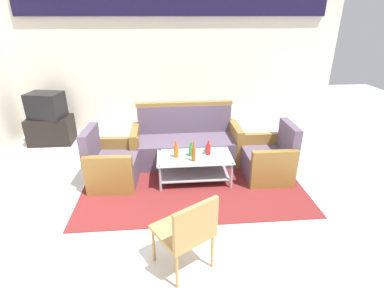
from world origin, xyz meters
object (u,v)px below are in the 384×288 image
cup (208,148)px  armchair_right (269,160)px  bottle_green (191,150)px  armchair_left (112,165)px  bottle_brown (194,154)px  bottle_red (208,149)px  bottle_orange (176,151)px  tv_stand (51,130)px  television (46,105)px  couch (186,144)px  wicker_chair (188,229)px  coffee_table (194,165)px

cup → armchair_right: bearing=-7.2°
armchair_right → bottle_green: size_ratio=3.80×
armchair_left → bottle_brown: (1.20, -0.20, 0.24)m
armchair_left → armchair_right: bearing=93.0°
bottle_red → bottle_orange: bearing=-174.4°
bottle_brown → tv_stand: (-2.62, 1.83, -0.26)m
television → couch: bearing=171.2°
armchair_left → wicker_chair: bearing=33.3°
bottle_green → cup: size_ratio=2.24×
bottle_brown → cup: bottle_brown is taller
television → wicker_chair: 4.17m
wicker_chair → bottle_red: bearing=44.4°
bottle_orange → coffee_table: bearing=-0.0°
coffee_table → wicker_chair: size_ratio=1.31×
bottle_brown → cup: size_ratio=3.01×
armchair_right → television: television is taller
armchair_left → television: (-1.42, 1.63, 0.47)m
armchair_right → tv_stand: size_ratio=1.06×
couch → bottle_brown: size_ratio=6.01×
tv_stand → cup: bearing=-28.2°
television → armchair_right: bearing=168.9°
cup → wicker_chair: size_ratio=0.12×
couch → bottle_brown: 0.86m
bottle_green → cup: bottle_green is taller
television → tv_stand: bearing=90.0°
couch → bottle_orange: (-0.19, -0.69, 0.20)m
tv_stand → bottle_orange: bearing=-35.3°
cup → tv_stand: tv_stand is taller
bottle_orange → armchair_left: bearing=176.5°
bottle_green → bottle_orange: bearing=-172.7°
armchair_left → cup: size_ratio=8.50×
cup → television: television is taller
cup → tv_stand: (-2.86, 1.53, -0.20)m
armchair_right → tv_stand: 4.14m
armchair_right → television: 4.17m
armchair_right → tv_stand: armchair_right is taller
couch → bottle_orange: bearing=73.9°
bottle_brown → tv_stand: bottle_brown is taller
bottle_orange → couch: bearing=74.7°
bottle_red → television: (-2.86, 1.64, 0.27)m
bottle_red → tv_stand: bottle_red is taller
bottle_red → wicker_chair: size_ratio=0.27×
tv_stand → armchair_right: bearing=-23.5°
couch → tv_stand: (-2.57, 1.00, -0.06)m
bottle_orange → television: (-2.38, 1.69, 0.25)m
television → bottle_green: bearing=159.9°
couch → tv_stand: bearing=-22.0°
tv_stand → television: bearing=77.5°
wicker_chair → bottle_brown: bearing=51.2°
tv_stand → armchair_left: bearing=-48.8°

